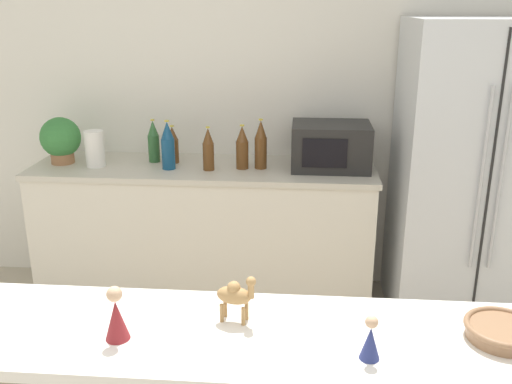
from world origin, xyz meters
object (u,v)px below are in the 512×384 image
Objects in this scene: potted_plant at (61,139)px; back_bottle_1 at (242,148)px; camel_figurine at (236,294)px; paper_towel_roll at (95,149)px; back_bottle_0 at (208,150)px; back_bottle_4 at (154,142)px; microwave at (331,146)px; back_bottle_3 at (261,145)px; refrigerator at (469,177)px; wise_man_figurine_blue at (370,340)px; back_bottle_5 at (173,145)px; back_bottle_2 at (168,146)px; fruit_bowl at (503,331)px; wise_man_figurine_crimson at (116,317)px.

potted_plant is 1.07× the size of back_bottle_1.
camel_figurine is (0.18, -1.92, 0.04)m from back_bottle_1.
paper_towel_roll is at bearing 120.37° from camel_figurine.
back_bottle_4 reaches higher than back_bottle_0.
back_bottle_0 is at bearing -171.76° from microwave.
back_bottle_4 reaches higher than camel_figurine.
microwave reaches higher than back_bottle_4.
back_bottle_3 reaches higher than back_bottle_0.
back_bottle_4 is (-1.96, 0.16, 0.14)m from refrigerator.
wise_man_figurine_blue is at bearing -77.96° from back_bottle_3.
refrigerator is 2.30m from paper_towel_roll.
paper_towel_roll is 1.50× the size of camel_figurine.
back_bottle_5 is at bearing -5.78° from back_bottle_4.
back_bottle_1 is 2.15× the size of wise_man_figurine_blue.
refrigerator reaches higher than back_bottle_5.
back_bottle_2 reaches higher than fruit_bowl.
back_bottle_2 is at bearing -2.41° from paper_towel_roll.
refrigerator is 2.54m from potted_plant.
fruit_bowl is 1.08m from wise_man_figurine_crimson.
back_bottle_4 is 1.71× the size of wise_man_figurine_crimson.
wise_man_figurine_blue is at bearing -3.05° from wise_man_figurine_crimson.
back_bottle_5 is at bearing 107.65° from camel_figurine.
paper_towel_roll is at bearing -177.85° from back_bottle_3.
back_bottle_5 is 2.41m from wise_man_figurine_blue.
back_bottle_1 is 0.46m from back_bottle_2.
wise_man_figurine_crimson is (0.32, -2.00, 0.01)m from back_bottle_2.
back_bottle_2 is 0.15m from back_bottle_5.
back_bottle_3 is (0.57, 0.06, 0.00)m from back_bottle_2.
microwave reaches higher than back_bottle_5.
potted_plant is 2.73m from wise_man_figurine_blue.
refrigerator reaches higher than back_bottle_1.
back_bottle_0 reaches higher than wise_man_figurine_blue.
back_bottle_5 is at bearing 167.82° from back_bottle_1.
wise_man_figurine_crimson is (-0.68, -2.10, 0.02)m from microwave.
back_bottle_2 is 2.02m from wise_man_figurine_crimson.
back_bottle_4 is at bearing 177.26° from microwave.
back_bottle_1 is 0.60m from back_bottle_4.
fruit_bowl is at bearing -67.15° from back_bottle_3.
potted_plant is at bearing 174.04° from back_bottle_2.
back_bottle_0 is at bearing 110.62° from wise_man_figurine_blue.
fruit_bowl is (-0.43, -1.91, 0.12)m from refrigerator.
refrigerator is at bearing 52.98° from wise_man_figurine_crimson.
fruit_bowl is (1.40, -2.05, -0.00)m from back_bottle_5.
refrigerator is 1.96m from fruit_bowl.
back_bottle_4 is 1.30× the size of fruit_bowl.
camel_figurine is 1.18× the size of wise_man_figurine_blue.
back_bottle_5 is (-1.00, 0.04, -0.02)m from microwave.
back_bottle_2 is 0.20m from back_bottle_4.
back_bottle_1 is at bearing -173.05° from back_bottle_3.
camel_figurine reaches higher than paper_towel_roll.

